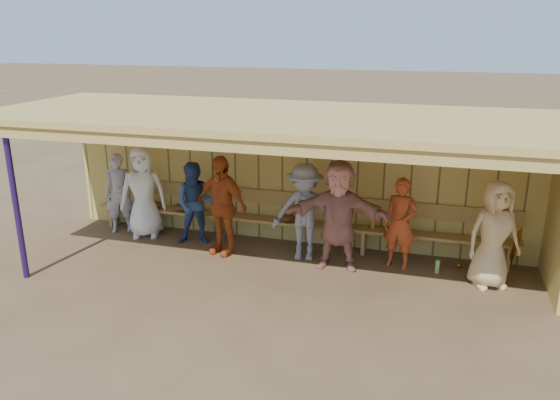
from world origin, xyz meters
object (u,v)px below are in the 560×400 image
at_px(player_a, 119,193).
at_px(player_e, 304,212).
at_px(player_f, 338,215).
at_px(player_g, 400,224).
at_px(bench, 292,216).
at_px(player_d, 221,205).
at_px(player_b, 143,192).
at_px(player_c, 196,203).
at_px(player_h, 494,235).

bearing_deg(player_a, player_e, -28.56).
distance_m(player_a, player_f, 4.26).
bearing_deg(player_g, bench, 179.57).
bearing_deg(player_d, player_g, 21.88).
xyz_separation_m(player_b, player_g, (4.63, -0.10, -0.10)).
height_order(player_c, bench, player_c).
height_order(player_f, bench, player_f).
bearing_deg(player_f, bench, 136.91).
xyz_separation_m(player_d, player_h, (4.31, -0.06, -0.04)).
bearing_deg(player_c, player_a, 160.44).
distance_m(player_f, bench, 1.29).
relative_size(player_f, player_g, 1.20).
distance_m(player_a, player_d, 2.28).
bearing_deg(player_b, player_h, -24.23).
xyz_separation_m(player_c, player_d, (0.61, -0.29, 0.12)).
xyz_separation_m(player_a, player_h, (6.54, -0.49, 0.06)).
xyz_separation_m(player_e, player_g, (1.54, 0.10, -0.08)).
bearing_deg(player_c, player_d, -40.22).
height_order(player_a, player_g, player_a).
distance_m(player_e, bench, 0.74).
xyz_separation_m(player_d, player_f, (2.00, -0.04, 0.03)).
distance_m(player_b, player_f, 3.70).
xyz_separation_m(player_a, player_f, (4.23, -0.48, 0.13)).
xyz_separation_m(player_c, player_f, (2.61, -0.34, 0.15)).
height_order(player_c, player_f, player_f).
relative_size(player_b, player_c, 1.14).
xyz_separation_m(player_e, bench, (-0.36, 0.58, -0.29)).
height_order(player_d, player_f, player_f).
xyz_separation_m(player_g, player_h, (1.36, -0.31, 0.08)).
distance_m(player_a, bench, 3.29).
bearing_deg(player_h, player_g, 142.57).
xyz_separation_m(player_h, bench, (-3.27, 0.79, -0.29)).
relative_size(player_b, player_h, 1.03).
bearing_deg(player_f, player_d, 174.72).
relative_size(player_d, player_g, 1.16).
distance_m(player_e, player_f, 0.64).
bearing_deg(player_b, player_d, -32.16).
relative_size(player_a, player_b, 0.90).
height_order(player_c, player_g, player_c).
height_order(player_b, player_c, player_b).
bearing_deg(player_a, player_h, -28.57).
bearing_deg(player_d, player_c, 171.36).
distance_m(player_f, player_h, 2.31).
xyz_separation_m(player_b, player_e, (3.08, -0.19, -0.03)).
height_order(player_e, player_g, player_e).
bearing_deg(player_a, player_f, -30.70).
relative_size(player_f, player_h, 1.09).
xyz_separation_m(player_c, player_h, (4.92, -0.35, 0.07)).
xyz_separation_m(player_g, bench, (-1.91, 0.48, -0.21)).
bearing_deg(player_b, player_g, -21.50).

